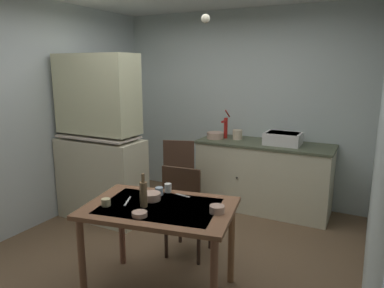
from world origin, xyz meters
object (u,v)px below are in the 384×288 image
at_px(dining_table, 160,218).
at_px(chair_far_side, 186,209).
at_px(hutch_cabinet, 100,145).
at_px(sink_basin, 283,138).
at_px(mixing_bowl_counter, 215,135).
at_px(chair_by_counter, 180,176).
at_px(serving_bowl_wide, 151,196).
at_px(hand_pump, 226,126).
at_px(glass_bottle, 143,193).
at_px(teacup_cream, 168,188).

relative_size(dining_table, chair_far_side, 1.36).
distance_m(hutch_cabinet, chair_far_side, 1.48).
distance_m(hutch_cabinet, dining_table, 1.77).
bearing_deg(sink_basin, mixing_bowl_counter, -176.84).
bearing_deg(chair_by_counter, dining_table, -66.61).
xyz_separation_m(mixing_bowl_counter, chair_far_side, (0.35, -1.50, -0.44)).
bearing_deg(serving_bowl_wide, sink_basin, 74.18).
bearing_deg(hutch_cabinet, chair_far_side, -14.43).
distance_m(hand_pump, glass_bottle, 2.29).
height_order(sink_basin, hand_pump, hand_pump).
xyz_separation_m(hutch_cabinet, dining_table, (1.46, -0.96, -0.27)).
bearing_deg(chair_by_counter, glass_bottle, -70.88).
bearing_deg(mixing_bowl_counter, sink_basin, 3.16).
xyz_separation_m(hand_pump, chair_far_side, (0.24, -1.60, -0.57)).
bearing_deg(hutch_cabinet, sink_basin, 31.99).
bearing_deg(dining_table, serving_bowl_wide, 148.53).
height_order(chair_far_side, serving_bowl_wide, chair_far_side).
bearing_deg(teacup_cream, hutch_cabinet, 154.05).
bearing_deg(glass_bottle, sink_basin, 75.76).
distance_m(hutch_cabinet, chair_by_counter, 1.06).
xyz_separation_m(hutch_cabinet, sink_basin, (1.92, 1.20, 0.04)).
bearing_deg(glass_bottle, mixing_bowl_counter, 98.90).
relative_size(hand_pump, glass_bottle, 1.45).
bearing_deg(hand_pump, serving_bowl_wide, -84.49).
bearing_deg(hutch_cabinet, glass_bottle, -37.25).
height_order(mixing_bowl_counter, dining_table, mixing_bowl_counter).
distance_m(chair_far_side, chair_by_counter, 1.04).
xyz_separation_m(mixing_bowl_counter, dining_table, (0.45, -2.11, -0.27)).
bearing_deg(serving_bowl_wide, chair_far_side, 85.97).
relative_size(hand_pump, chair_by_counter, 0.39).
height_order(sink_basin, glass_bottle, sink_basin).
distance_m(dining_table, chair_by_counter, 1.64).
relative_size(serving_bowl_wide, glass_bottle, 0.57).
height_order(hand_pump, glass_bottle, hand_pump).
xyz_separation_m(sink_basin, teacup_cream, (-0.56, -1.86, -0.16)).
bearing_deg(glass_bottle, chair_far_side, 88.91).
bearing_deg(teacup_cream, chair_far_side, 87.78).
bearing_deg(mixing_bowl_counter, chair_far_side, -76.73).
height_order(dining_table, teacup_cream, teacup_cream).
xyz_separation_m(sink_basin, serving_bowl_wide, (-0.59, -2.08, -0.17)).
bearing_deg(glass_bottle, hutch_cabinet, 142.75).
relative_size(teacup_cream, glass_bottle, 0.29).
relative_size(hutch_cabinet, chair_by_counter, 2.03).
xyz_separation_m(sink_basin, glass_bottle, (-0.57, -2.23, -0.09)).
relative_size(chair_by_counter, glass_bottle, 3.68).
xyz_separation_m(dining_table, serving_bowl_wide, (-0.13, 0.08, 0.13)).
relative_size(mixing_bowl_counter, teacup_cream, 2.91).
height_order(hutch_cabinet, sink_basin, hutch_cabinet).
bearing_deg(chair_far_side, glass_bottle, -91.09).
relative_size(hand_pump, mixing_bowl_counter, 1.74).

